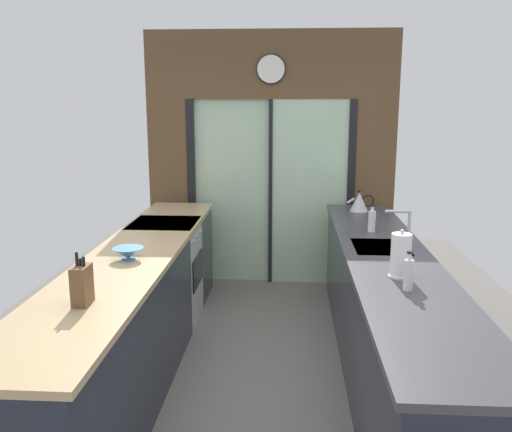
% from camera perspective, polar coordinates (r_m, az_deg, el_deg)
% --- Properties ---
extents(ground_plane, '(5.04, 7.60, 0.02)m').
position_cam_1_polar(ground_plane, '(4.47, 0.60, -14.45)').
color(ground_plane, slate).
extents(back_wall_unit, '(2.64, 0.12, 2.70)m').
position_cam_1_polar(back_wall_unit, '(5.81, 1.56, 7.54)').
color(back_wall_unit, brown).
rests_on(back_wall_unit, ground_plane).
extents(left_counter_run, '(0.62, 3.80, 0.92)m').
position_cam_1_polar(left_counter_run, '(4.00, -13.12, -10.63)').
color(left_counter_run, '#1E232D').
rests_on(left_counter_run, ground_plane).
extents(right_counter_run, '(0.62, 3.80, 0.92)m').
position_cam_1_polar(right_counter_run, '(4.06, 13.54, -10.33)').
color(right_counter_run, '#1E232D').
rests_on(right_counter_run, ground_plane).
extents(sink_faucet, '(0.19, 0.02, 0.28)m').
position_cam_1_polar(sink_faucet, '(4.13, 15.43, -0.69)').
color(sink_faucet, '#B7BABC').
rests_on(sink_faucet, right_counter_run).
extents(oven_range, '(0.60, 0.60, 0.92)m').
position_cam_1_polar(oven_range, '(5.01, -9.47, -5.86)').
color(oven_range, '#B7BABC').
rests_on(oven_range, ground_plane).
extents(mixing_bowl, '(0.21, 0.21, 0.08)m').
position_cam_1_polar(mixing_bowl, '(3.80, -13.32, -3.84)').
color(mixing_bowl, teal).
rests_on(mixing_bowl, left_counter_run).
extents(knife_block, '(0.08, 0.14, 0.29)m').
position_cam_1_polar(knife_block, '(3.04, -17.87, -6.91)').
color(knife_block, brown).
rests_on(knife_block, left_counter_run).
extents(kettle, '(0.27, 0.18, 0.21)m').
position_cam_1_polar(kettle, '(5.40, 10.84, 1.50)').
color(kettle, '#B7BABC').
rests_on(kettle, right_counter_run).
extents(soap_bottle_near, '(0.05, 0.05, 0.23)m').
position_cam_1_polar(soap_bottle_near, '(3.22, 15.77, -5.90)').
color(soap_bottle_near, silver).
rests_on(soap_bottle_near, right_counter_run).
extents(soap_bottle_far, '(0.06, 0.06, 0.22)m').
position_cam_1_polar(soap_bottle_far, '(4.58, 12.11, -0.46)').
color(soap_bottle_far, silver).
rests_on(soap_bottle_far, right_counter_run).
extents(paper_towel_roll, '(0.14, 0.14, 0.31)m').
position_cam_1_polar(paper_towel_roll, '(3.43, 15.01, -4.08)').
color(paper_towel_roll, '#B7BABC').
rests_on(paper_towel_roll, right_counter_run).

